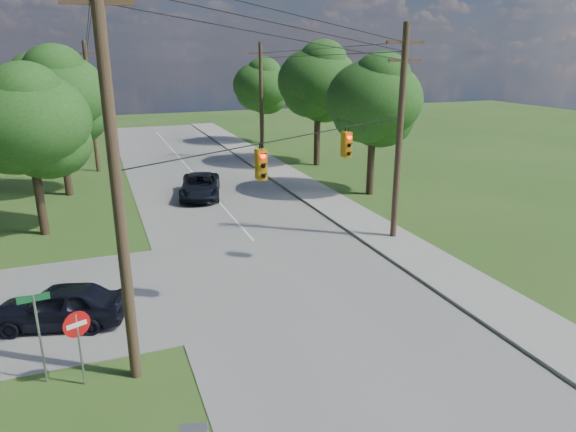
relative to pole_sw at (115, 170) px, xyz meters
name	(u,v)px	position (x,y,z in m)	size (l,w,h in m)	color
ground	(286,352)	(4.60, -0.40, -6.23)	(140.00, 140.00, 0.00)	#2E501A
main_road	(289,280)	(6.60, 4.60, -6.21)	(10.00, 100.00, 0.03)	gray
sidewalk_east	(424,258)	(13.30, 4.60, -6.17)	(2.60, 100.00, 0.12)	#9A9890
pole_sw	(115,170)	(0.00, 0.00, 0.00)	(2.00, 0.32, 12.00)	#4B3A27
pole_ne	(400,132)	(13.50, 7.60, -0.76)	(2.00, 0.32, 10.50)	#4B3A27
pole_north_e	(261,101)	(13.50, 29.60, -1.10)	(2.00, 0.32, 10.00)	#4B3A27
pole_north_w	(91,107)	(-0.40, 29.60, -1.10)	(2.00, 0.32, 10.00)	#4B3A27
power_lines	(231,52)	(6.10, 11.14, 2.93)	(13.93, 29.62, 4.93)	black
traffic_signals	(308,153)	(7.15, 4.03, -0.73)	(4.91, 3.27, 1.05)	#C3830B
tree_w_near	(28,121)	(-3.40, 14.60, -0.30)	(6.00, 6.00, 8.40)	#412D20
tree_w_mid	(56,95)	(-2.40, 22.60, 0.35)	(6.40, 6.40, 9.22)	#412D20
tree_w_far	(36,91)	(-4.40, 32.60, 0.02)	(6.00, 6.00, 8.73)	#412D20
tree_e_near	(374,100)	(16.60, 15.60, 0.02)	(6.20, 6.20, 8.81)	#412D20
tree_e_mid	(318,81)	(17.10, 25.60, 0.68)	(6.60, 6.60, 9.64)	#412D20
tree_e_far	(261,86)	(16.10, 37.60, -0.31)	(5.80, 5.80, 8.32)	#412D20
car_cross_dark	(60,305)	(-2.15, 3.93, -5.44)	(1.78, 4.43, 1.51)	black
car_main_north	(200,186)	(5.75, 18.84, -5.45)	(2.49, 5.41, 1.50)	black
do_not_enter_sign	(78,332)	(-1.43, 0.08, -4.52)	(0.73, 0.34, 2.34)	gray
street_name_sign	(38,328)	(-2.47, 0.60, -4.45)	(0.84, 0.14, 2.81)	gray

